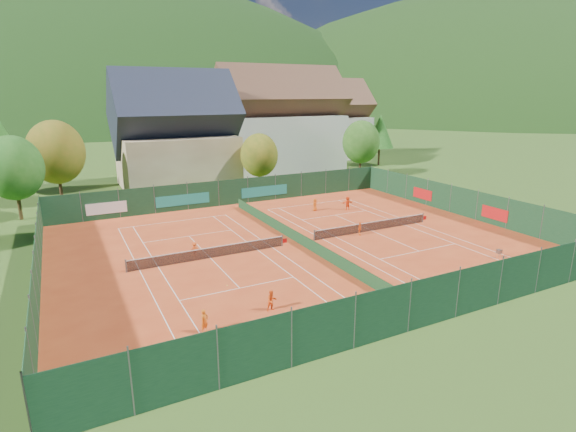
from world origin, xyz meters
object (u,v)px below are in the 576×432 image
Objects in this scene: hotel_block_b at (326,125)px; player_left_mid at (272,300)px; hotel_block_a at (280,126)px; player_right_near at (360,229)px; player_right_far_b at (348,203)px; chalet at (176,138)px; ball_hopper at (499,252)px; player_left_near at (204,321)px; player_right_far_a at (315,205)px; player_left_far at (194,249)px.

hotel_block_b is 13.03× the size of player_left_mid.
hotel_block_a is 16.70× the size of player_right_near.
hotel_block_a is at bearing -97.72° from player_right_far_b.
chalet is 20.25× the size of ball_hopper.
player_right_near is at bearing 35.76° from player_left_mid.
ball_hopper is at bearing -28.76° from player_left_near.
ball_hopper is 11.80m from player_right_near.
player_right_far_a is at bearing -123.32° from hotel_block_b.
ball_hopper is 24.36m from player_left_far.
chalet is 35.85m from hotel_block_b.
hotel_block_a is 43.57m from player_left_far.
hotel_block_a is at bearing 29.59° from player_left_near.
ball_hopper is 18.25m from player_right_far_b.
hotel_block_b is at bearing 29.74° from hotel_block_a.
ball_hopper is at bearing -114.83° from player_right_near.
player_right_near is (15.13, -1.54, 0.03)m from player_left_far.
player_right_near is 0.83× the size of player_right_far_b.
player_left_far is at bearing 1.72° from player_right_far_a.
hotel_block_a is at bearing 17.44° from player_right_near.
hotel_block_a is 17.53× the size of player_left_far.
player_left_near is 1.06× the size of player_right_near.
hotel_block_a reaches higher than player_right_near.
chalet is 32.47m from player_right_near.
player_right_near is (17.95, 10.36, -0.04)m from player_left_near.
player_right_far_a is at bearing 16.92° from player_left_near.
chalet is 30.26m from player_left_far.
player_left_mid is at bearing -96.29° from chalet.
player_left_near reaches higher than ball_hopper.
chalet is at bearing 110.92° from ball_hopper.
player_left_far is 0.79× the size of player_right_far_b.
player_right_far_b reaches higher than player_right_near.
hotel_block_b is 14.02× the size of player_left_far.
player_left_mid is at bearing 158.13° from player_right_near.
player_left_far is 17.93m from player_right_far_a.
player_right_near is 0.93× the size of player_right_far_a.
hotel_block_a is at bearing -150.26° from hotel_block_b.
hotel_block_b is (33.00, 14.00, -0.01)m from chalet.
chalet is at bearing -55.66° from player_right_far_b.
chalet is 19.94m from hotel_block_a.
player_right_far_a reaches higher than player_left_near.
hotel_block_b is 50.92m from player_right_near.
player_right_near is at bearing -105.11° from hotel_block_a.
hotel_block_b is 69.30m from player_left_near.
ball_hopper is 19.93m from player_left_mid.
ball_hopper is at bearing -69.08° from chalet.
hotel_block_a is 52.32m from player_left_mid.
hotel_block_b is at bearing 22.97° from player_left_near.
player_left_mid is 16.68m from player_right_near.
hotel_block_a is 16.29× the size of player_left_mid.
player_left_near is 20.72m from player_right_near.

